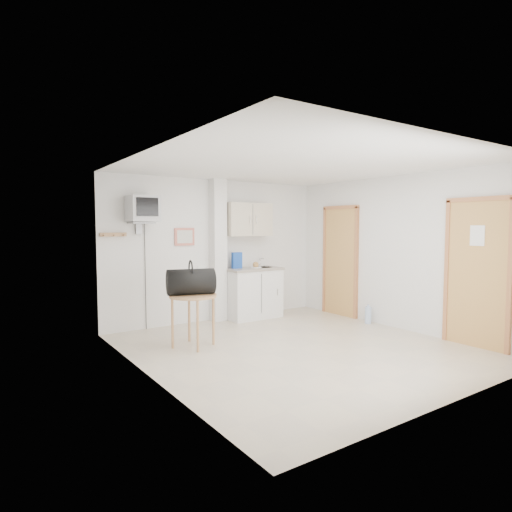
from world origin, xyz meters
TOP-DOWN VIEW (x-y plane):
  - ground at (0.00, 0.00)m, footprint 4.50×4.50m
  - room_envelope at (0.24, 0.09)m, footprint 4.24×4.54m
  - kitchenette at (0.57, 2.00)m, footprint 1.03×0.58m
  - crt_television at (-1.45, 2.02)m, footprint 0.44×0.45m
  - round_table at (-1.16, 0.87)m, footprint 0.66×0.66m
  - duffel_bag at (-1.17, 0.92)m, footprint 0.72×0.52m
  - water_bottle at (1.96, 0.46)m, footprint 0.11×0.11m

SIDE VIEW (x-z plane):
  - ground at x=0.00m, z-range 0.00..0.00m
  - water_bottle at x=1.96m, z-range -0.02..0.31m
  - round_table at x=-1.16m, z-range 0.27..1.00m
  - kitchenette at x=0.57m, z-range -0.25..1.85m
  - duffel_bag at x=-1.17m, z-range 0.67..1.15m
  - room_envelope at x=0.24m, z-range 0.26..2.81m
  - crt_television at x=-1.45m, z-range 0.86..3.01m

